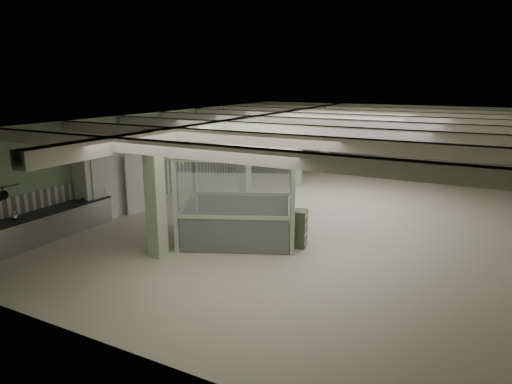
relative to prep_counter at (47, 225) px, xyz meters
The scene contains 31 objects.
floor 9.25m from the prep_counter, 44.92° to the left, with size 20.00×20.00×0.00m, color beige.
ceiling 9.75m from the prep_counter, 44.92° to the left, with size 14.00×20.00×0.02m, color silver.
wall_back 17.82m from the prep_counter, 68.40° to the left, with size 14.00×0.02×3.60m, color #90A685.
wall_front 7.53m from the prep_counter, 28.01° to the right, with size 14.00×0.02×3.60m, color #90A685.
wall_left 6.67m from the prep_counter, 94.03° to the left, with size 0.02×20.00×3.60m, color #90A685.
wainscot_left 6.54m from the prep_counter, 93.82° to the left, with size 0.05×19.90×1.50m, color silver.
wainscot_back 17.75m from the prep_counter, 68.37° to the left, with size 13.90×0.05×1.50m, color silver.
girder 8.21m from the prep_counter, 58.22° to the left, with size 0.45×19.90×0.40m, color beige.
beam_a 7.24m from the prep_counter, ahead, with size 13.90×0.35×0.32m, color beige.
beam_b 7.34m from the prep_counter, 13.10° to the left, with size 13.90×0.35×0.32m, color beige.
beam_c 8.23m from the prep_counter, 31.59° to the left, with size 13.90×0.35×0.32m, color beige.
beam_d 9.70m from the prep_counter, 44.92° to the left, with size 13.90×0.35×0.32m, color beige.
beam_e 11.53m from the prep_counter, 54.06° to the left, with size 13.90×0.35×0.32m, color beige.
beam_f 13.57m from the prep_counter, 60.42° to the left, with size 13.90×0.35×0.32m, color beige.
beam_g 15.75m from the prep_counter, 64.99° to the left, with size 13.90×0.35×0.32m, color beige.
column_a 4.29m from the prep_counter, ahead, with size 0.42×0.42×3.60m, color #B2C59F.
column_b 6.97m from the prep_counter, 53.81° to the left, with size 0.42×0.42×3.60m, color #B2C59F.
column_c 11.35m from the prep_counter, 68.99° to the left, with size 0.42×0.42×3.60m, color #B2C59F.
column_d 15.13m from the prep_counter, 74.45° to the left, with size 0.42×0.42×3.60m, color #B2C59F.
hook_rail 1.80m from the prep_counter, 109.88° to the right, with size 0.02×0.02×1.20m, color black.
pendant_front 7.65m from the prep_counter, 12.19° to the left, with size 0.44×0.44×0.22m, color #2C3B2E.
pendant_mid 10.27m from the prep_counter, 44.92° to the left, with size 0.44×0.44×0.22m, color #2C3B2E.
pendant_back 14.17m from the prep_counter, 59.65° to the left, with size 0.44×0.44×0.22m, color #2C3B2E.
prep_counter is the anchor object (origin of this frame).
pitcher_near 1.23m from the prep_counter, 86.59° to the right, with size 0.21×0.25×0.31m, color #ADADB2, non-canonical shape.
veg_colander 1.74m from the prep_counter, 90.44° to the left, with size 0.41×0.41×0.18m, color #3F3F44, non-canonical shape.
orange_bowl 1.80m from the prep_counter, 87.66° to the left, with size 0.24×0.24×0.09m, color #B2B2B7.
skillet_far 1.61m from the prep_counter, 107.93° to the right, with size 0.28×0.28×0.04m, color black.
walkin_cooler 2.95m from the prep_counter, 91.69° to the left, with size 0.92×2.69×2.46m.
guard_booth 6.25m from the prep_counter, 29.18° to the left, with size 4.54×4.26×2.92m.
filing_cabinet 7.98m from the prep_counter, 23.10° to the left, with size 0.37×0.53×1.14m, color #535749.
Camera 1 is at (5.75, -15.52, 4.93)m, focal length 32.00 mm.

